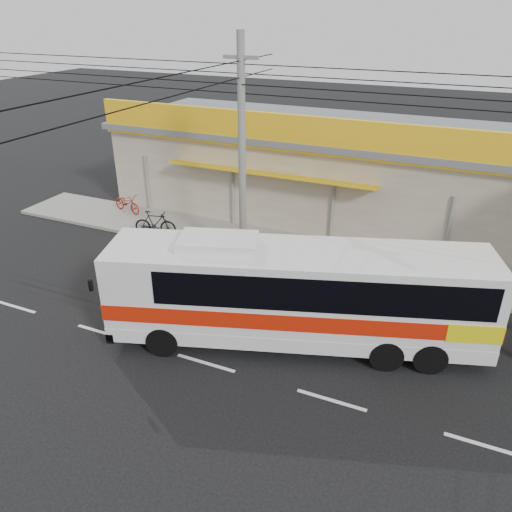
{
  "coord_description": "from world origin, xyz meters",
  "views": [
    {
      "loc": [
        6.38,
        -13.07,
        9.87
      ],
      "look_at": [
        -0.3,
        2.0,
        1.58
      ],
      "focal_mm": 35.0,
      "sensor_mm": 36.0,
      "label": 1
    }
  ],
  "objects_px": {
    "motorbike_red": "(127,203)",
    "motorbike_dark": "(155,223)",
    "utility_pole": "(241,77)",
    "coach_bus": "(303,290)"
  },
  "relations": [
    {
      "from": "coach_bus",
      "to": "motorbike_dark",
      "type": "bearing_deg",
      "value": 133.1
    },
    {
      "from": "motorbike_dark",
      "to": "coach_bus",
      "type": "bearing_deg",
      "value": -133.55
    },
    {
      "from": "motorbike_red",
      "to": "motorbike_dark",
      "type": "height_order",
      "value": "motorbike_dark"
    },
    {
      "from": "coach_bus",
      "to": "utility_pole",
      "type": "height_order",
      "value": "utility_pole"
    },
    {
      "from": "coach_bus",
      "to": "motorbike_dark",
      "type": "distance_m",
      "value": 10.32
    },
    {
      "from": "motorbike_dark",
      "to": "utility_pole",
      "type": "distance_m",
      "value": 8.32
    },
    {
      "from": "motorbike_red",
      "to": "coach_bus",
      "type": "bearing_deg",
      "value": -104.71
    },
    {
      "from": "motorbike_red",
      "to": "utility_pole",
      "type": "distance_m",
      "value": 10.71
    },
    {
      "from": "coach_bus",
      "to": "utility_pole",
      "type": "relative_size",
      "value": 0.35
    },
    {
      "from": "coach_bus",
      "to": "motorbike_red",
      "type": "height_order",
      "value": "coach_bus"
    }
  ]
}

